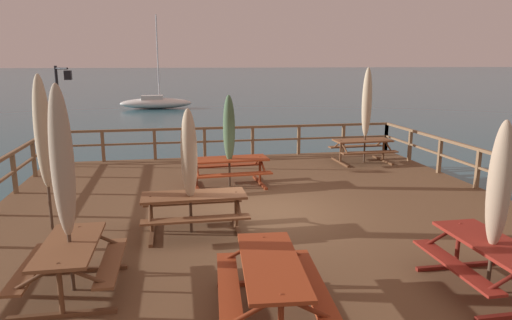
% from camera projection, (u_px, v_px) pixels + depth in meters
% --- Properties ---
extents(ground_plane, '(600.00, 600.00, 0.00)m').
position_uv_depth(ground_plane, '(264.00, 237.00, 10.44)').
color(ground_plane, '#2D5B6B').
extents(wooden_deck, '(12.27, 12.71, 0.61)m').
position_uv_depth(wooden_deck, '(264.00, 225.00, 10.38)').
color(wooden_deck, brown).
rests_on(wooden_deck, ground).
extents(railing_waterside_far, '(12.07, 0.10, 1.09)m').
position_uv_depth(railing_waterside_far, '(229.00, 136.00, 16.12)').
color(railing_waterside_far, brown).
rests_on(railing_waterside_far, wooden_deck).
extents(railing_side_right, '(0.10, 12.51, 1.09)m').
position_uv_depth(railing_side_right, '(502.00, 169.00, 11.23)').
color(railing_side_right, brown).
rests_on(railing_side_right, wooden_deck).
extents(picnic_table_mid_right, '(2.20, 1.52, 0.78)m').
position_uv_depth(picnic_table_mid_right, '(228.00, 165.00, 12.39)').
color(picnic_table_mid_right, '#993819').
rests_on(picnic_table_mid_right, wooden_deck).
extents(picnic_table_back_right, '(2.04, 1.41, 0.78)m').
position_uv_depth(picnic_table_back_right, '(194.00, 204.00, 9.03)').
color(picnic_table_back_right, brown).
rests_on(picnic_table_back_right, wooden_deck).
extents(picnic_table_mid_centre, '(1.41, 1.87, 0.78)m').
position_uv_depth(picnic_table_mid_centre, '(490.00, 255.00, 6.69)').
color(picnic_table_mid_centre, maroon).
rests_on(picnic_table_mid_centre, wooden_deck).
extents(picnic_table_mid_left, '(1.42, 1.74, 0.78)m').
position_uv_depth(picnic_table_mid_left, '(71.00, 257.00, 6.62)').
color(picnic_table_mid_left, brown).
rests_on(picnic_table_mid_left, wooden_deck).
extents(picnic_table_back_left, '(1.94, 1.44, 0.78)m').
position_uv_depth(picnic_table_back_left, '(362.00, 146.00, 15.32)').
color(picnic_table_back_left, brown).
rests_on(picnic_table_back_left, wooden_deck).
extents(picnic_table_front_right, '(1.57, 2.19, 0.78)m').
position_uv_depth(picnic_table_front_right, '(271.00, 276.00, 6.01)').
color(picnic_table_front_right, '#993819').
rests_on(picnic_table_front_right, wooden_deck).
extents(patio_umbrella_tall_front, '(0.32, 0.32, 2.48)m').
position_uv_depth(patio_umbrella_tall_front, '(229.00, 129.00, 12.11)').
color(patio_umbrella_tall_front, '#4C3828').
rests_on(patio_umbrella_tall_front, wooden_deck).
extents(patio_umbrella_tall_mid_left, '(0.32, 0.32, 2.47)m').
position_uv_depth(patio_umbrella_tall_mid_left, '(189.00, 155.00, 8.77)').
color(patio_umbrella_tall_mid_left, '#4C3828').
rests_on(patio_umbrella_tall_mid_left, wooden_deck).
extents(patio_umbrella_short_front, '(0.32, 0.32, 2.56)m').
position_uv_depth(patio_umbrella_short_front, '(499.00, 186.00, 6.38)').
color(patio_umbrella_short_front, '#4C3828').
rests_on(patio_umbrella_short_front, wooden_deck).
extents(patio_umbrella_short_mid, '(0.32, 0.32, 3.05)m').
position_uv_depth(patio_umbrella_short_mid, '(62.00, 163.00, 6.38)').
color(patio_umbrella_short_mid, '#4C3828').
rests_on(patio_umbrella_short_mid, wooden_deck).
extents(patio_umbrella_short_back, '(0.32, 0.32, 3.15)m').
position_uv_depth(patio_umbrella_short_back, '(367.00, 103.00, 14.98)').
color(patio_umbrella_short_back, '#4C3828').
rests_on(patio_umbrella_short_back, wooden_deck).
extents(patio_umbrella_tall_back_left, '(0.32, 0.32, 3.11)m').
position_uv_depth(patio_umbrella_tall_back_left, '(43.00, 133.00, 8.83)').
color(patio_umbrella_tall_back_left, '#4C3828').
rests_on(patio_umbrella_tall_back_left, wooden_deck).
extents(lamp_post_hooked, '(0.57, 0.50, 3.20)m').
position_uv_depth(lamp_post_hooked, '(63.00, 101.00, 14.23)').
color(lamp_post_hooked, black).
rests_on(lamp_post_hooked, wooden_deck).
extents(sailboat_distant, '(6.03, 1.80, 7.72)m').
position_uv_depth(sailboat_distant, '(156.00, 103.00, 38.91)').
color(sailboat_distant, white).
rests_on(sailboat_distant, ground).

